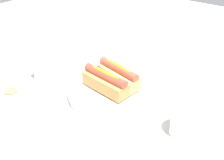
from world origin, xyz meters
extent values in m
plane|color=beige|center=(0.00, 0.00, 0.00)|extent=(2.40, 2.40, 0.00)
cylinder|color=white|center=(-0.01, -0.02, 0.01)|extent=(0.27, 0.27, 0.03)
torus|color=white|center=(-0.01, -0.02, 0.03)|extent=(0.27, 0.27, 0.01)
cube|color=#DBB270|center=(-0.02, -0.04, 0.05)|extent=(0.16, 0.08, 0.04)
cylinder|color=#BC563D|center=(-0.02, -0.04, 0.08)|extent=(0.15, 0.05, 0.03)
ellipsoid|color=gold|center=(-0.02, -0.04, 0.09)|extent=(0.11, 0.03, 0.01)
cube|color=tan|center=(-0.01, 0.01, 0.05)|extent=(0.15, 0.06, 0.04)
cylinder|color=#A84733|center=(-0.01, 0.01, 0.08)|extent=(0.15, 0.04, 0.03)
ellipsoid|color=gold|center=(-0.01, 0.01, 0.09)|extent=(0.11, 0.02, 0.01)
cylinder|color=white|center=(-0.26, 0.01, 0.04)|extent=(0.07, 0.07, 0.09)
cylinder|color=silver|center=(-0.26, 0.01, 0.03)|extent=(0.06, 0.06, 0.05)
cylinder|color=white|center=(0.06, 0.26, 0.07)|extent=(0.11, 0.11, 0.13)
cylinder|color=#997A5B|center=(0.06, 0.26, 0.13)|extent=(0.03, 0.03, 0.00)
cube|color=white|center=(0.19, 0.05, 0.07)|extent=(0.12, 0.07, 0.15)
camera|label=1|loc=(-0.40, 0.47, 0.45)|focal=39.12mm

